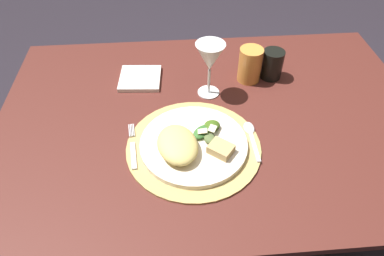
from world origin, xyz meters
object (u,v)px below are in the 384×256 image
object	(u,v)px
dark_tumbler	(272,64)
napkin	(140,78)
dining_table	(210,153)
dinner_plate	(194,144)
amber_tumbler	(250,65)
fork	(133,148)
spoon	(251,134)
wine_glass	(208,59)

from	to	relation	value
dark_tumbler	napkin	bearing A→B (deg)	177.96
dining_table	dinner_plate	bearing A→B (deg)	-118.55
napkin	amber_tumbler	xyz separation A→B (m)	(0.34, -0.02, 0.05)
dinner_plate	dark_tumbler	xyz separation A→B (m)	(0.27, 0.28, 0.03)
napkin	dark_tumbler	xyz separation A→B (m)	(0.41, -0.01, 0.04)
amber_tumbler	fork	bearing A→B (deg)	-142.10
fork	dark_tumbler	distance (m)	0.50
spoon	napkin	distance (m)	0.40
dinner_plate	dark_tumbler	size ratio (longest dim) A/B	2.97
fork	amber_tumbler	distance (m)	0.44
dinner_plate	amber_tumbler	distance (m)	0.34
amber_tumbler	dark_tumbler	distance (m)	0.07
spoon	dark_tumbler	xyz separation A→B (m)	(0.11, 0.25, 0.04)
spoon	dark_tumbler	distance (m)	0.28
wine_glass	fork	bearing A→B (deg)	-134.84
dining_table	amber_tumbler	xyz separation A→B (m)	(0.13, 0.16, 0.21)
napkin	dark_tumbler	distance (m)	0.41
spoon	amber_tumbler	xyz separation A→B (m)	(0.04, 0.25, 0.04)
dinner_plate	wine_glass	bearing A→B (deg)	74.90
dining_table	napkin	world-z (taller)	napkin
wine_glass	amber_tumbler	distance (m)	0.16
wine_glass	dark_tumbler	distance (m)	0.23
napkin	wine_glass	size ratio (longest dim) A/B	0.75
fork	dark_tumbler	xyz separation A→B (m)	(0.42, 0.28, 0.04)
dining_table	napkin	bearing A→B (deg)	138.67
dinner_plate	napkin	size ratio (longest dim) A/B	2.17
fork	wine_glass	distance (m)	0.32
dining_table	dark_tumbler	size ratio (longest dim) A/B	13.12
amber_tumbler	spoon	bearing A→B (deg)	-99.77
fork	wine_glass	bearing A→B (deg)	45.16
dark_tumbler	amber_tumbler	bearing A→B (deg)	-173.70
fork	spoon	xyz separation A→B (m)	(0.30, 0.02, -0.00)
fork	wine_glass	world-z (taller)	wine_glass
dining_table	spoon	bearing A→B (deg)	-44.58
dinner_plate	fork	bearing A→B (deg)	178.70
dining_table	spoon	size ratio (longest dim) A/B	8.50
dining_table	fork	xyz separation A→B (m)	(-0.21, -0.11, 0.17)
napkin	dining_table	bearing A→B (deg)	-41.33
fork	dark_tumbler	size ratio (longest dim) A/B	1.70
wine_glass	dinner_plate	bearing A→B (deg)	-105.10
amber_tumbler	dark_tumbler	bearing A→B (deg)	6.30
napkin	wine_glass	world-z (taller)	wine_glass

